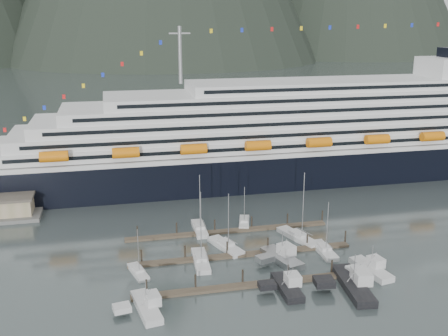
{
  "coord_description": "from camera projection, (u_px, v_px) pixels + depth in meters",
  "views": [
    {
      "loc": [
        -30.92,
        -95.04,
        48.4
      ],
      "look_at": [
        -4.67,
        22.0,
        13.98
      ],
      "focal_mm": 42.0,
      "sensor_mm": 36.0,
      "label": 1
    }
  ],
  "objects": [
    {
      "name": "dock_far",
      "position": [
        228.0,
        231.0,
        122.93
      ],
      "size": [
        48.18,
        2.28,
        3.2
      ],
      "color": "#45392C",
      "rests_on": "ground"
    },
    {
      "name": "sailboat_d",
      "position": [
        298.0,
        237.0,
        118.85
      ],
      "size": [
        6.83,
        12.71,
        16.63
      ],
      "rotation": [
        0.0,
        0.0,
        1.9
      ],
      "color": "silver",
      "rests_on": "ground"
    },
    {
      "name": "sailboat_b",
      "position": [
        201.0,
        261.0,
        107.36
      ],
      "size": [
        3.44,
        11.09,
        16.26
      ],
      "rotation": [
        0.0,
        0.0,
        1.52
      ],
      "color": "silver",
      "rests_on": "ground"
    },
    {
      "name": "cruise_ship",
      "position": [
        309.0,
        139.0,
        163.52
      ],
      "size": [
        210.0,
        30.4,
        50.3
      ],
      "color": "black",
      "rests_on": "ground"
    },
    {
      "name": "ground",
      "position": [
        269.0,
        259.0,
        108.99
      ],
      "size": [
        1600.0,
        1600.0,
        0.0
      ],
      "primitive_type": "plane",
      "color": "#404B4C",
      "rests_on": "ground"
    },
    {
      "name": "sailboat_e",
      "position": [
        200.0,
        229.0,
        123.66
      ],
      "size": [
        2.9,
        10.39,
        14.54
      ],
      "rotation": [
        0.0,
        0.0,
        1.55
      ],
      "color": "silver",
      "rests_on": "ground"
    },
    {
      "name": "trawler_b",
      "position": [
        287.0,
        286.0,
        96.44
      ],
      "size": [
        7.79,
        10.23,
        6.61
      ],
      "rotation": [
        0.0,
        0.0,
        1.56
      ],
      "color": "black",
      "rests_on": "ground"
    },
    {
      "name": "dock_mid",
      "position": [
        242.0,
        254.0,
        110.73
      ],
      "size": [
        48.18,
        2.28,
        3.2
      ],
      "color": "#45392C",
      "rests_on": "ground"
    },
    {
      "name": "sailboat_h",
      "position": [
        324.0,
        251.0,
        112.15
      ],
      "size": [
        2.86,
        9.59,
        12.22
      ],
      "rotation": [
        0.0,
        0.0,
        1.56
      ],
      "color": "silver",
      "rests_on": "ground"
    },
    {
      "name": "trawler_e",
      "position": [
        281.0,
        257.0,
        107.94
      ],
      "size": [
        9.31,
        11.59,
        7.16
      ],
      "rotation": [
        0.0,
        0.0,
        1.87
      ],
      "color": "#95989A",
      "rests_on": "ground"
    },
    {
      "name": "trawler_d",
      "position": [
        371.0,
        268.0,
        103.32
      ],
      "size": [
        8.08,
        10.85,
        6.19
      ],
      "rotation": [
        0.0,
        0.0,
        1.75
      ],
      "color": "silver",
      "rests_on": "ground"
    },
    {
      "name": "trawler_c",
      "position": [
        352.0,
        284.0,
        97.09
      ],
      "size": [
        10.7,
        15.07,
        7.55
      ],
      "rotation": [
        0.0,
        0.0,
        1.46
      ],
      "color": "black",
      "rests_on": "ground"
    },
    {
      "name": "trawler_a",
      "position": [
        146.0,
        306.0,
        89.84
      ],
      "size": [
        8.34,
        11.45,
        6.05
      ],
      "rotation": [
        0.0,
        0.0,
        1.74
      ],
      "color": "silver",
      "rests_on": "ground"
    },
    {
      "name": "sailboat_f",
      "position": [
        244.0,
        223.0,
        127.62
      ],
      "size": [
        4.52,
        8.51,
        10.15
      ],
      "rotation": [
        0.0,
        0.0,
        1.29
      ],
      "color": "silver",
      "rests_on": "ground"
    },
    {
      "name": "sailboat_c",
      "position": [
        226.0,
        247.0,
        114.1
      ],
      "size": [
        6.46,
        11.23,
        13.48
      ],
      "rotation": [
        0.0,
        0.0,
        1.91
      ],
      "color": "silver",
      "rests_on": "ground"
    },
    {
      "name": "dock_near",
      "position": [
        260.0,
        283.0,
        98.54
      ],
      "size": [
        48.18,
        2.28,
        3.2
      ],
      "color": "#45392C",
      "rests_on": "ground"
    },
    {
      "name": "sailboat_a",
      "position": [
        138.0,
        272.0,
        102.71
      ],
      "size": [
        4.08,
        7.96,
        10.1
      ],
      "rotation": [
        0.0,
        0.0,
        1.83
      ],
      "color": "silver",
      "rests_on": "ground"
    }
  ]
}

